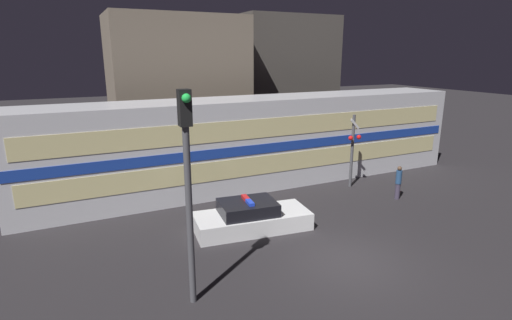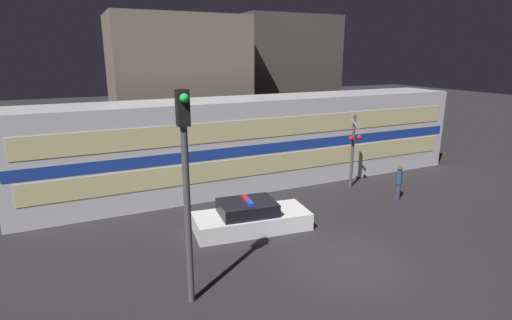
{
  "view_description": "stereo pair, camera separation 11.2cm",
  "coord_description": "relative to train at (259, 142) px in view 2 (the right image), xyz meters",
  "views": [
    {
      "loc": [
        -7.87,
        -9.43,
        6.64
      ],
      "look_at": [
        -0.36,
        6.18,
        2.03
      ],
      "focal_mm": 28.0,
      "sensor_mm": 36.0,
      "label": 1
    },
    {
      "loc": [
        -7.77,
        -9.48,
        6.64
      ],
      "look_at": [
        -0.36,
        6.18,
        2.03
      ],
      "focal_mm": 28.0,
      "sensor_mm": 36.0,
      "label": 2
    }
  ],
  "objects": [
    {
      "name": "ground_plane",
      "position": [
        -1.02,
        -8.7,
        -2.26
      ],
      "size": [
        120.0,
        120.0,
        0.0
      ],
      "primitive_type": "plane",
      "color": "#262326"
    },
    {
      "name": "train",
      "position": [
        0.0,
        0.0,
        0.0
      ],
      "size": [
        23.14,
        3.06,
        4.52
      ],
      "color": "silver",
      "rests_on": "ground_plane"
    },
    {
      "name": "police_car",
      "position": [
        -2.81,
        -5.05,
        -1.79
      ],
      "size": [
        4.64,
        2.32,
        1.28
      ],
      "rotation": [
        0.0,
        0.0,
        -0.12
      ],
      "color": "silver",
      "rests_on": "ground_plane"
    },
    {
      "name": "pedestrian",
      "position": [
        4.86,
        -4.98,
        -1.44
      ],
      "size": [
        0.27,
        0.27,
        1.6
      ],
      "color": "#3F384C",
      "rests_on": "ground_plane"
    },
    {
      "name": "crossing_signal_near",
      "position": [
        3.99,
        -2.6,
        -0.19
      ],
      "size": [
        0.74,
        0.33,
        3.74
      ],
      "color": "#4C4C51",
      "rests_on": "ground_plane"
    },
    {
      "name": "traffic_light_corner",
      "position": [
        -6.25,
        -8.64,
        1.3
      ],
      "size": [
        0.3,
        0.46,
        5.83
      ],
      "color": "#4C4C51",
      "rests_on": "ground_plane"
    },
    {
      "name": "building_left",
      "position": [
        -2.43,
        6.2,
        2.17
      ],
      "size": [
        7.96,
        4.59,
        8.86
      ],
      "color": "#726656",
      "rests_on": "ground_plane"
    },
    {
      "name": "building_center",
      "position": [
        6.0,
        8.56,
        2.39
      ],
      "size": [
        7.1,
        5.24,
        9.3
      ],
      "color": "#47423D",
      "rests_on": "ground_plane"
    }
  ]
}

